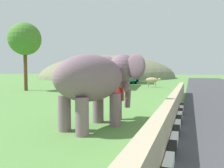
{
  "coord_description": "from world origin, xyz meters",
  "views": [
    {
      "loc": [
        -5.54,
        3.5,
        2.12
      ],
      "look_at": [
        2.34,
        6.29,
        1.6
      ],
      "focal_mm": 35.51,
      "sensor_mm": 36.0,
      "label": 1
    }
  ],
  "objects_px": {
    "bus_orange": "(107,71)",
    "cow_far": "(106,82)",
    "cow_near": "(97,82)",
    "cow_mid": "(152,80)",
    "elephant": "(98,79)",
    "person_handler": "(118,98)",
    "bus_teal": "(130,71)"
  },
  "relations": [
    {
      "from": "bus_orange",
      "to": "cow_near",
      "type": "relative_size",
      "value": 5.44
    },
    {
      "from": "person_handler",
      "to": "cow_mid",
      "type": "xyz_separation_m",
      "value": [
        18.8,
        1.57,
        -0.06
      ]
    },
    {
      "from": "cow_far",
      "to": "bus_orange",
      "type": "bearing_deg",
      "value": 18.93
    },
    {
      "from": "cow_near",
      "to": "cow_far",
      "type": "distance_m",
      "value": 1.41
    },
    {
      "from": "person_handler",
      "to": "elephant",
      "type": "bearing_deg",
      "value": 165.42
    },
    {
      "from": "elephant",
      "to": "cow_near",
      "type": "relative_size",
      "value": 2.27
    },
    {
      "from": "elephant",
      "to": "cow_far",
      "type": "height_order",
      "value": "elephant"
    },
    {
      "from": "bus_orange",
      "to": "cow_far",
      "type": "relative_size",
      "value": 5.26
    },
    {
      "from": "elephant",
      "to": "bus_teal",
      "type": "xyz_separation_m",
      "value": [
        29.39,
        6.51,
        0.27
      ]
    },
    {
      "from": "elephant",
      "to": "cow_mid",
      "type": "relative_size",
      "value": 2.12
    },
    {
      "from": "elephant",
      "to": "cow_far",
      "type": "bearing_deg",
      "value": 19.98
    },
    {
      "from": "bus_orange",
      "to": "bus_teal",
      "type": "distance_m",
      "value": 11.0
    },
    {
      "from": "person_handler",
      "to": "cow_near",
      "type": "distance_m",
      "value": 13.78
    },
    {
      "from": "bus_teal",
      "to": "cow_far",
      "type": "relative_size",
      "value": 5.55
    },
    {
      "from": "cow_near",
      "to": "person_handler",
      "type": "bearing_deg",
      "value": -152.83
    },
    {
      "from": "elephant",
      "to": "cow_near",
      "type": "xyz_separation_m",
      "value": [
        13.63,
        5.93,
        -0.94
      ]
    },
    {
      "from": "cow_mid",
      "to": "elephant",
      "type": "bearing_deg",
      "value": -176.55
    },
    {
      "from": "elephant",
      "to": "bus_teal",
      "type": "height_order",
      "value": "bus_teal"
    },
    {
      "from": "bus_orange",
      "to": "cow_mid",
      "type": "relative_size",
      "value": 5.09
    },
    {
      "from": "bus_orange",
      "to": "elephant",
      "type": "bearing_deg",
      "value": -160.21
    },
    {
      "from": "cow_near",
      "to": "bus_teal",
      "type": "bearing_deg",
      "value": 2.09
    },
    {
      "from": "cow_mid",
      "to": "bus_orange",
      "type": "bearing_deg",
      "value": 108.26
    },
    {
      "from": "person_handler",
      "to": "cow_mid",
      "type": "bearing_deg",
      "value": 4.78
    },
    {
      "from": "bus_orange",
      "to": "bus_teal",
      "type": "relative_size",
      "value": 0.95
    },
    {
      "from": "elephant",
      "to": "cow_mid",
      "type": "bearing_deg",
      "value": 3.45
    },
    {
      "from": "person_handler",
      "to": "bus_orange",
      "type": "height_order",
      "value": "bus_orange"
    },
    {
      "from": "cow_near",
      "to": "cow_mid",
      "type": "distance_m",
      "value": 8.07
    },
    {
      "from": "person_handler",
      "to": "cow_far",
      "type": "distance_m",
      "value": 14.76
    },
    {
      "from": "cow_mid",
      "to": "cow_far",
      "type": "xyz_separation_m",
      "value": [
        -5.23,
        4.22,
        0.0
      ]
    },
    {
      "from": "cow_mid",
      "to": "cow_far",
      "type": "relative_size",
      "value": 1.03
    },
    {
      "from": "cow_far",
      "to": "elephant",
      "type": "bearing_deg",
      "value": -160.02
    },
    {
      "from": "person_handler",
      "to": "bus_orange",
      "type": "xyz_separation_m",
      "value": [
        17.02,
        6.97,
        1.16
      ]
    }
  ]
}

